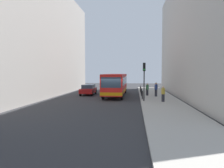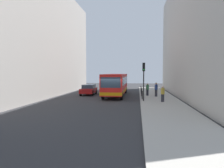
% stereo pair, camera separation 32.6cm
% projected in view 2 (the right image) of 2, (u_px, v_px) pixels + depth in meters
% --- Properties ---
extents(ground_plane, '(80.00, 80.00, 0.00)m').
position_uv_depth(ground_plane, '(112.00, 100.00, 24.26)').
color(ground_plane, '#2D2D30').
extents(sidewalk, '(4.40, 40.00, 0.15)m').
position_uv_depth(sidewalk, '(160.00, 100.00, 23.60)').
color(sidewalk, '#ADA89E').
rests_on(sidewalk, ground).
extents(building_left, '(7.00, 32.00, 15.75)m').
position_uv_depth(building_left, '(33.00, 39.00, 29.20)').
color(building_left, gray).
rests_on(building_left, ground).
extents(building_right, '(7.00, 32.00, 16.33)m').
position_uv_depth(building_right, '(207.00, 33.00, 26.40)').
color(building_right, '#BCB7AD').
rests_on(building_right, ground).
extents(bus, '(2.58, 11.03, 3.00)m').
position_uv_depth(bus, '(116.00, 83.00, 28.95)').
color(bus, red).
rests_on(bus, ground).
extents(car_beside_bus, '(1.96, 4.45, 1.48)m').
position_uv_depth(car_beside_bus, '(89.00, 89.00, 30.47)').
color(car_beside_bus, maroon).
rests_on(car_beside_bus, ground).
extents(car_behind_bus, '(1.96, 4.45, 1.48)m').
position_uv_depth(car_behind_bus, '(119.00, 86.00, 39.29)').
color(car_behind_bus, '#A5A8AD').
rests_on(car_behind_bus, ground).
extents(traffic_light, '(0.28, 0.33, 4.10)m').
position_uv_depth(traffic_light, '(144.00, 74.00, 22.41)').
color(traffic_light, black).
rests_on(traffic_light, sidewalk).
extents(bollard_near, '(0.11, 0.11, 0.95)m').
position_uv_depth(bollard_near, '(142.00, 95.00, 24.33)').
color(bollard_near, black).
rests_on(bollard_near, sidewalk).
extents(bollard_mid, '(0.11, 0.11, 0.95)m').
position_uv_depth(bollard_mid, '(142.00, 92.00, 27.47)').
color(bollard_mid, black).
rests_on(bollard_mid, sidewalk).
extents(bollard_far, '(0.11, 0.11, 0.95)m').
position_uv_depth(bollard_far, '(141.00, 90.00, 30.61)').
color(bollard_far, black).
rests_on(bollard_far, sidewalk).
extents(bollard_farthest, '(0.11, 0.11, 0.95)m').
position_uv_depth(bollard_farthest, '(141.00, 89.00, 33.76)').
color(bollard_farthest, black).
rests_on(bollard_farthest, sidewalk).
extents(pedestrian_near_signal, '(0.38, 0.38, 1.64)m').
position_uv_depth(pedestrian_near_signal, '(163.00, 94.00, 21.93)').
color(pedestrian_near_signal, '#26262D').
rests_on(pedestrian_near_signal, sidewalk).
extents(pedestrian_mid_sidewalk, '(0.38, 0.38, 1.78)m').
position_uv_depth(pedestrian_mid_sidewalk, '(156.00, 89.00, 26.89)').
color(pedestrian_mid_sidewalk, '#26262D').
rests_on(pedestrian_mid_sidewalk, sidewalk).
extents(pedestrian_far_sidewalk, '(0.38, 0.38, 1.65)m').
position_uv_depth(pedestrian_far_sidewalk, '(147.00, 89.00, 28.07)').
color(pedestrian_far_sidewalk, '#26262D').
rests_on(pedestrian_far_sidewalk, sidewalk).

